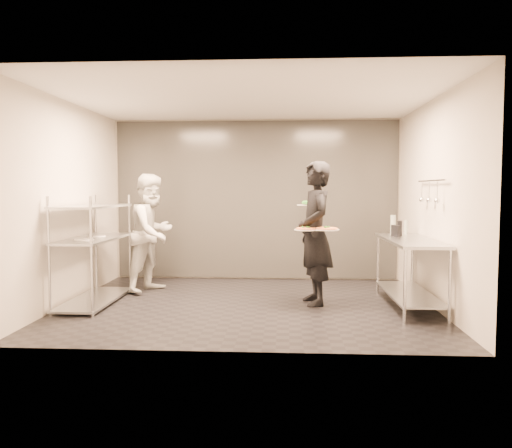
# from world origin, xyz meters

# --- Properties ---
(room_shell) EXTENTS (5.00, 4.00, 2.80)m
(room_shell) POSITION_xyz_m (0.00, 1.18, 1.40)
(room_shell) COLOR black
(room_shell) RESTS_ON ground
(pass_rack) EXTENTS (0.60, 1.60, 1.50)m
(pass_rack) POSITION_xyz_m (-2.15, -0.00, 0.77)
(pass_rack) COLOR silver
(pass_rack) RESTS_ON ground
(prep_counter) EXTENTS (0.60, 1.80, 0.92)m
(prep_counter) POSITION_xyz_m (2.18, 0.00, 0.63)
(prep_counter) COLOR silver
(prep_counter) RESTS_ON ground
(utensil_rail) EXTENTS (0.07, 1.20, 0.31)m
(utensil_rail) POSITION_xyz_m (2.43, -0.00, 1.55)
(utensil_rail) COLOR silver
(utensil_rail) RESTS_ON room_shell
(waiter) EXTENTS (0.61, 0.80, 1.97)m
(waiter) POSITION_xyz_m (0.92, 0.11, 0.98)
(waiter) COLOR black
(waiter) RESTS_ON ground
(chef) EXTENTS (0.98, 1.08, 1.82)m
(chef) POSITION_xyz_m (-1.55, 0.85, 0.91)
(chef) COLOR beige
(chef) RESTS_ON ground
(pizza_plate_near) EXTENTS (0.35, 0.35, 0.05)m
(pizza_plate_near) POSITION_xyz_m (0.81, -0.08, 1.06)
(pizza_plate_near) COLOR white
(pizza_plate_near) RESTS_ON waiter
(pizza_plate_far) EXTENTS (0.34, 0.34, 0.05)m
(pizza_plate_far) POSITION_xyz_m (1.06, -0.14, 1.06)
(pizza_plate_far) COLOR white
(pizza_plate_far) RESTS_ON waiter
(salad_plate) EXTENTS (0.25, 0.25, 0.07)m
(salad_plate) POSITION_xyz_m (0.81, 0.42, 1.38)
(salad_plate) COLOR white
(salad_plate) RESTS_ON waiter
(pos_monitor) EXTENTS (0.09, 0.23, 0.16)m
(pos_monitor) POSITION_xyz_m (2.06, 0.31, 1.00)
(pos_monitor) COLOR black
(pos_monitor) RESTS_ON prep_counter
(bottle_green) EXTENTS (0.08, 0.08, 0.28)m
(bottle_green) POSITION_xyz_m (2.13, 0.80, 1.06)
(bottle_green) COLOR gray
(bottle_green) RESTS_ON prep_counter
(bottle_clear) EXTENTS (0.06, 0.06, 0.21)m
(bottle_clear) POSITION_xyz_m (2.32, 0.80, 1.02)
(bottle_clear) COLOR gray
(bottle_clear) RESTS_ON prep_counter
(bottle_dark) EXTENTS (0.06, 0.06, 0.22)m
(bottle_dark) POSITION_xyz_m (2.14, 0.41, 1.03)
(bottle_dark) COLOR black
(bottle_dark) RESTS_ON prep_counter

